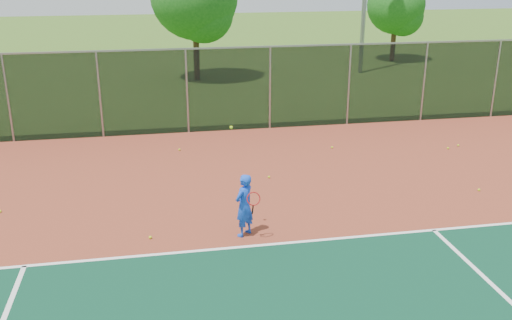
{
  "coord_description": "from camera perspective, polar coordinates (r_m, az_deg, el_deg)",
  "views": [
    {
      "loc": [
        -4.21,
        -7.93,
        5.94
      ],
      "look_at": [
        -1.82,
        5.0,
        1.3
      ],
      "focal_mm": 40.0,
      "sensor_mm": 36.0,
      "label": 1
    }
  ],
  "objects": [
    {
      "name": "tree_back_mid",
      "position": [
        36.39,
        14.01,
        14.56
      ],
      "size": [
        3.46,
        3.46,
        5.08
      ],
      "color": "#352013",
      "rests_on": "ground"
    },
    {
      "name": "tree_back_left",
      "position": [
        29.53,
        -5.96,
        15.67
      ],
      "size": [
        4.39,
        4.39,
        6.45
      ],
      "color": "#352013",
      "rests_on": "ground"
    },
    {
      "name": "practice_ball_6",
      "position": [
        20.25,
        19.57,
        1.39
      ],
      "size": [
        0.07,
        0.07,
        0.07
      ],
      "primitive_type": "sphere",
      "color": "#B6D819",
      "rests_on": "court_apron"
    },
    {
      "name": "practice_ball_7",
      "position": [
        19.04,
        7.61,
        1.27
      ],
      "size": [
        0.07,
        0.07,
        0.07
      ],
      "primitive_type": "sphere",
      "color": "#B6D819",
      "rests_on": "court_apron"
    },
    {
      "name": "practice_ball_1",
      "position": [
        13.1,
        -10.53,
        -7.61
      ],
      "size": [
        0.07,
        0.07,
        0.07
      ],
      "primitive_type": "sphere",
      "color": "#B6D819",
      "rests_on": "court_apron"
    },
    {
      "name": "practice_ball_4",
      "position": [
        16.32,
        1.31,
        -1.7
      ],
      "size": [
        0.07,
        0.07,
        0.07
      ],
      "primitive_type": "sphere",
      "color": "#B6D819",
      "rests_on": "court_apron"
    },
    {
      "name": "ground",
      "position": [
        10.77,
        15.02,
        -14.81
      ],
      "size": [
        120.0,
        120.0,
        0.0
      ],
      "primitive_type": "plane",
      "color": "#365C1A",
      "rests_on": "ground"
    },
    {
      "name": "practice_ball_2",
      "position": [
        16.56,
        21.4,
        -2.79
      ],
      "size": [
        0.07,
        0.07,
        0.07
      ],
      "primitive_type": "sphere",
      "color": "#B6D819",
      "rests_on": "court_apron"
    },
    {
      "name": "practice_ball_0",
      "position": [
        18.82,
        -7.67,
        1.04
      ],
      "size": [
        0.07,
        0.07,
        0.07
      ],
      "primitive_type": "sphere",
      "color": "#B6D819",
      "rests_on": "court_apron"
    },
    {
      "name": "tennis_player",
      "position": [
        12.76,
        -1.19,
        -4.54
      ],
      "size": [
        0.63,
        0.72,
        2.56
      ],
      "color": "blue",
      "rests_on": "court_apron"
    },
    {
      "name": "court_apron",
      "position": [
        12.31,
        11.08,
        -9.77
      ],
      "size": [
        30.0,
        20.0,
        0.02
      ],
      "primitive_type": "cube",
      "color": "brown",
      "rests_on": "ground"
    },
    {
      "name": "fence_back",
      "position": [
        20.83,
        1.41,
        7.31
      ],
      "size": [
        30.0,
        0.06,
        3.03
      ],
      "color": "black",
      "rests_on": "court_apron"
    },
    {
      "name": "practice_ball_8",
      "position": [
        15.5,
        -24.22,
        -4.7
      ],
      "size": [
        0.07,
        0.07,
        0.07
      ],
      "primitive_type": "sphere",
      "color": "#B6D819",
      "rests_on": "court_apron"
    },
    {
      "name": "practice_ball_3",
      "position": [
        19.84,
        18.65,
        1.14
      ],
      "size": [
        0.07,
        0.07,
        0.07
      ],
      "primitive_type": "sphere",
      "color": "#B6D819",
      "rests_on": "court_apron"
    }
  ]
}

